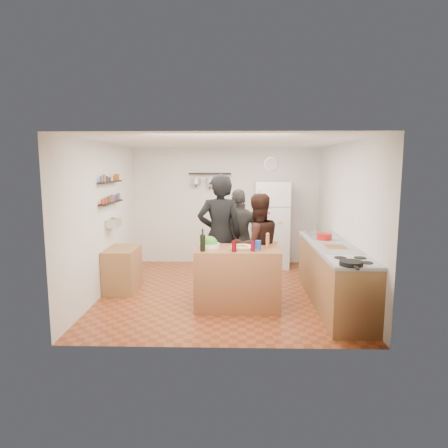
{
  "coord_description": "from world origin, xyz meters",
  "views": [
    {
      "loc": [
        0.17,
        -6.54,
        2.14
      ],
      "look_at": [
        0.0,
        0.1,
        1.15
      ],
      "focal_mm": 32.0,
      "sensor_mm": 36.0,
      "label": 1
    }
  ],
  "objects_px": {
    "person_center": "(257,246)",
    "red_bowl": "(324,237)",
    "salt_canister": "(258,245)",
    "counter_run": "(333,276)",
    "pepper_mill": "(268,242)",
    "salad_bowl": "(209,245)",
    "fridge": "(271,224)",
    "side_table": "(123,269)",
    "person_back": "(239,238)",
    "prep_island": "(237,278)",
    "person_left": "(220,236)",
    "wine_bottle": "(203,243)",
    "wall_clock": "(271,164)",
    "skillet": "(351,263)"
  },
  "relations": [
    {
      "from": "person_left",
      "to": "fridge",
      "type": "relative_size",
      "value": 1.11
    },
    {
      "from": "person_back",
      "to": "counter_run",
      "type": "bearing_deg",
      "value": 147.46
    },
    {
      "from": "counter_run",
      "to": "person_center",
      "type": "bearing_deg",
      "value": 165.77
    },
    {
      "from": "counter_run",
      "to": "side_table",
      "type": "xyz_separation_m",
      "value": [
        -3.44,
        0.62,
        -0.09
      ]
    },
    {
      "from": "wine_bottle",
      "to": "wall_clock",
      "type": "relative_size",
      "value": 0.78
    },
    {
      "from": "salad_bowl",
      "to": "person_center",
      "type": "xyz_separation_m",
      "value": [
        0.74,
        0.42,
        -0.1
      ]
    },
    {
      "from": "wine_bottle",
      "to": "salad_bowl",
      "type": "bearing_deg",
      "value": 73.5
    },
    {
      "from": "person_back",
      "to": "counter_run",
      "type": "height_order",
      "value": "person_back"
    },
    {
      "from": "person_center",
      "to": "skillet",
      "type": "distance_m",
      "value": 1.85
    },
    {
      "from": "salad_bowl",
      "to": "side_table",
      "type": "xyz_separation_m",
      "value": [
        -1.54,
        0.74,
        -0.58
      ]
    },
    {
      "from": "side_table",
      "to": "salt_canister",
      "type": "bearing_deg",
      "value": -21.92
    },
    {
      "from": "person_left",
      "to": "salt_canister",
      "type": "bearing_deg",
      "value": 123.92
    },
    {
      "from": "wine_bottle",
      "to": "person_back",
      "type": "height_order",
      "value": "person_back"
    },
    {
      "from": "skillet",
      "to": "fridge",
      "type": "height_order",
      "value": "fridge"
    },
    {
      "from": "person_center",
      "to": "person_back",
      "type": "relative_size",
      "value": 0.98
    },
    {
      "from": "salad_bowl",
      "to": "counter_run",
      "type": "distance_m",
      "value": 1.97
    },
    {
      "from": "prep_island",
      "to": "person_back",
      "type": "distance_m",
      "value": 1.12
    },
    {
      "from": "prep_island",
      "to": "person_left",
      "type": "xyz_separation_m",
      "value": [
        -0.28,
        0.57,
        0.54
      ]
    },
    {
      "from": "salad_bowl",
      "to": "fridge",
      "type": "relative_size",
      "value": 0.17
    },
    {
      "from": "counter_run",
      "to": "red_bowl",
      "type": "bearing_deg",
      "value": 95.78
    },
    {
      "from": "person_left",
      "to": "counter_run",
      "type": "xyz_separation_m",
      "value": [
        1.76,
        -0.39,
        -0.55
      ]
    },
    {
      "from": "person_left",
      "to": "fridge",
      "type": "distance_m",
      "value": 2.16
    },
    {
      "from": "pepper_mill",
      "to": "salt_canister",
      "type": "xyz_separation_m",
      "value": [
        -0.15,
        -0.17,
        -0.02
      ]
    },
    {
      "from": "person_left",
      "to": "wall_clock",
      "type": "height_order",
      "value": "wall_clock"
    },
    {
      "from": "pepper_mill",
      "to": "person_left",
      "type": "bearing_deg",
      "value": 144.82
    },
    {
      "from": "wall_clock",
      "to": "side_table",
      "type": "relative_size",
      "value": 0.37
    },
    {
      "from": "fridge",
      "to": "side_table",
      "type": "height_order",
      "value": "fridge"
    },
    {
      "from": "prep_island",
      "to": "red_bowl",
      "type": "distance_m",
      "value": 1.66
    },
    {
      "from": "salt_canister",
      "to": "prep_island",
      "type": "bearing_deg",
      "value": 158.2
    },
    {
      "from": "person_center",
      "to": "red_bowl",
      "type": "relative_size",
      "value": 6.88
    },
    {
      "from": "salt_canister",
      "to": "red_bowl",
      "type": "distance_m",
      "value": 1.38
    },
    {
      "from": "pepper_mill",
      "to": "red_bowl",
      "type": "height_order",
      "value": "pepper_mill"
    },
    {
      "from": "person_back",
      "to": "side_table",
      "type": "distance_m",
      "value": 2.08
    },
    {
      "from": "wine_bottle",
      "to": "wall_clock",
      "type": "height_order",
      "value": "wall_clock"
    },
    {
      "from": "prep_island",
      "to": "side_table",
      "type": "xyz_separation_m",
      "value": [
        -1.96,
        0.79,
        -0.09
      ]
    },
    {
      "from": "person_back",
      "to": "skillet",
      "type": "distance_m",
      "value": 2.47
    },
    {
      "from": "wine_bottle",
      "to": "side_table",
      "type": "height_order",
      "value": "wine_bottle"
    },
    {
      "from": "person_center",
      "to": "wall_clock",
      "type": "bearing_deg",
      "value": -120.21
    },
    {
      "from": "person_back",
      "to": "side_table",
      "type": "xyz_separation_m",
      "value": [
        -2.0,
        -0.25,
        -0.5
      ]
    },
    {
      "from": "person_back",
      "to": "counter_run",
      "type": "xyz_separation_m",
      "value": [
        1.44,
        -0.87,
        -0.41
      ]
    },
    {
      "from": "fridge",
      "to": "wall_clock",
      "type": "distance_m",
      "value": 1.29
    },
    {
      "from": "prep_island",
      "to": "wine_bottle",
      "type": "height_order",
      "value": "wine_bottle"
    },
    {
      "from": "person_center",
      "to": "side_table",
      "type": "bearing_deg",
      "value": -28.23
    },
    {
      "from": "person_back",
      "to": "wine_bottle",
      "type": "bearing_deg",
      "value": 65.36
    },
    {
      "from": "person_left",
      "to": "salad_bowl",
      "type": "bearing_deg",
      "value": 68.65
    },
    {
      "from": "pepper_mill",
      "to": "fridge",
      "type": "bearing_deg",
      "value": 83.44
    },
    {
      "from": "skillet",
      "to": "counter_run",
      "type": "bearing_deg",
      "value": 85.28
    },
    {
      "from": "wine_bottle",
      "to": "pepper_mill",
      "type": "bearing_deg",
      "value": 15.87
    },
    {
      "from": "prep_island",
      "to": "person_left",
      "type": "relative_size",
      "value": 0.63
    },
    {
      "from": "person_back",
      "to": "side_table",
      "type": "bearing_deg",
      "value": 5.74
    }
  ]
}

